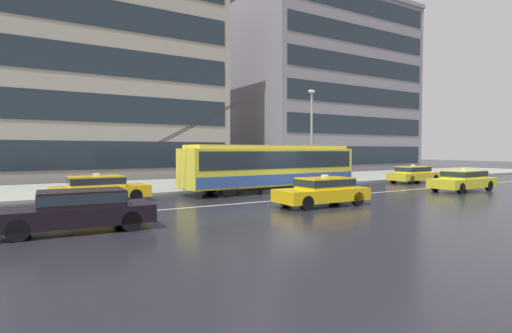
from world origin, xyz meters
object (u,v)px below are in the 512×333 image
bus_shelter (230,156)px  pedestrian_approaching_curb (186,165)px  taxi_queued_behind_bus (99,188)px  private_car_oncoming (78,208)px  taxi_ahead_of_bus (414,174)px  pedestrian_at_shelter (262,161)px  pedestrian_waiting_by_pole (240,162)px  taxi_oncoming_near (323,190)px  pedestrian_walking_past (199,162)px  taxi_oncoming_far (463,179)px  street_lamp (312,128)px  trolleybus (272,166)px

bus_shelter → pedestrian_approaching_curb: bearing=-162.7°
taxi_queued_behind_bus → private_car_oncoming: size_ratio=0.96×
taxi_ahead_of_bus → pedestrian_at_shelter: pedestrian_at_shelter is taller
taxi_ahead_of_bus → bus_shelter: bearing=165.2°
pedestrian_at_shelter → pedestrian_approaching_curb: size_ratio=1.06×
taxi_ahead_of_bus → pedestrian_waiting_by_pole: (-13.40, 3.30, 1.03)m
pedestrian_approaching_curb → private_car_oncoming: bearing=-128.5°
taxi_oncoming_near → private_car_oncoming: (-10.16, -0.30, 0.00)m
taxi_oncoming_near → pedestrian_waiting_by_pole: size_ratio=2.24×
private_car_oncoming → bus_shelter: bearing=43.3°
pedestrian_at_shelter → pedestrian_walking_past: bearing=178.5°
taxi_ahead_of_bus → pedestrian_approaching_curb: 17.71m
taxi_oncoming_far → pedestrian_at_shelter: pedestrian_at_shelter is taller
pedestrian_at_shelter → taxi_ahead_of_bus: bearing=-15.5°
taxi_queued_behind_bus → bus_shelter: (8.77, 3.12, 1.41)m
taxi_ahead_of_bus → private_car_oncoming: 25.37m
pedestrian_waiting_by_pole → street_lamp: (5.29, -0.89, 2.32)m
bus_shelter → pedestrian_at_shelter: bus_shelter is taller
bus_shelter → street_lamp: street_lamp is taller
pedestrian_walking_past → pedestrian_at_shelter: bearing=-1.5°
pedestrian_waiting_by_pole → pedestrian_at_shelter: bearing=-1.5°
pedestrian_walking_past → taxi_oncoming_near: bearing=-78.8°
taxi_oncoming_far → pedestrian_approaching_curb: 16.86m
taxi_oncoming_far → pedestrian_walking_past: 16.24m
taxi_ahead_of_bus → taxi_queued_behind_bus: (-22.73, 0.56, 0.00)m
taxi_queued_behind_bus → street_lamp: (14.62, 1.85, 3.35)m
trolleybus → pedestrian_at_shelter: 3.11m
taxi_oncoming_far → bus_shelter: bus_shelter is taller
pedestrian_walking_past → pedestrian_waiting_by_pole: bearing=-1.5°
taxi_queued_behind_bus → pedestrian_waiting_by_pole: size_ratio=2.29×
pedestrian_walking_past → pedestrian_waiting_by_pole: (2.88, -0.08, -0.01)m
private_car_oncoming → pedestrian_waiting_by_pole: pedestrian_waiting_by_pole is taller
taxi_queued_behind_bus → taxi_oncoming_near: 10.60m
pedestrian_approaching_curb → pedestrian_waiting_by_pole: pedestrian_waiting_by_pole is taller
pedestrian_approaching_curb → taxi_queued_behind_bus: bearing=-158.9°
taxi_ahead_of_bus → pedestrian_at_shelter: bearing=164.5°
taxi_oncoming_near → private_car_oncoming: bearing=-178.3°
bus_shelter → private_car_oncoming: bearing=-136.7°
taxi_ahead_of_bus → pedestrian_waiting_by_pole: pedestrian_waiting_by_pole is taller
taxi_queued_behind_bus → pedestrian_approaching_curb: pedestrian_approaching_curb is taller
taxi_oncoming_far → taxi_queued_behind_bus: same height
bus_shelter → pedestrian_approaching_curb: size_ratio=2.22×
taxi_oncoming_near → street_lamp: size_ratio=0.66×
taxi_ahead_of_bus → bus_shelter: 14.51m
pedestrian_approaching_curb → pedestrian_walking_past: bearing=33.3°
private_car_oncoming → pedestrian_approaching_curb: 11.41m
taxi_queued_behind_bus → taxi_oncoming_near: size_ratio=1.03×
taxi_oncoming_near → pedestrian_at_shelter: size_ratio=2.15×
bus_shelter → pedestrian_walking_past: bearing=-172.6°
pedestrian_at_shelter → pedestrian_walking_past: 4.53m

